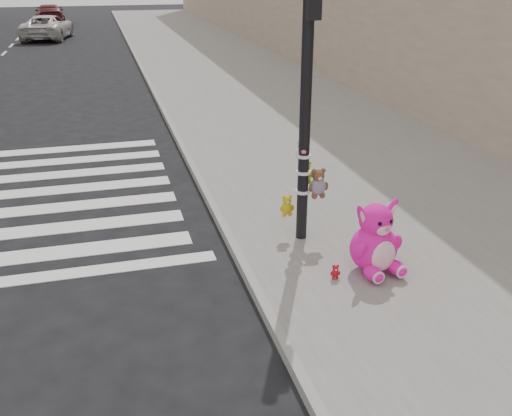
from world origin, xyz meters
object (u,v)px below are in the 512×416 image
object	(u,v)px
car_white_near	(47,27)
pink_bunny	(375,243)
signal_pole	(306,132)
red_teddy	(335,272)

from	to	relation	value
car_white_near	pink_bunny	bearing A→B (deg)	110.44
signal_pole	red_teddy	xyz separation A→B (m)	(-0.01, -1.30, -1.54)
pink_bunny	car_white_near	world-z (taller)	car_white_near
signal_pole	red_teddy	world-z (taller)	signal_pole
pink_bunny	car_white_near	size ratio (longest dim) A/B	0.21
pink_bunny	car_white_near	xyz separation A→B (m)	(-5.94, 29.80, 0.11)
signal_pole	red_teddy	distance (m)	2.02
pink_bunny	red_teddy	bearing A→B (deg)	177.78
signal_pole	car_white_near	bearing A→B (deg)	100.63
pink_bunny	red_teddy	world-z (taller)	pink_bunny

